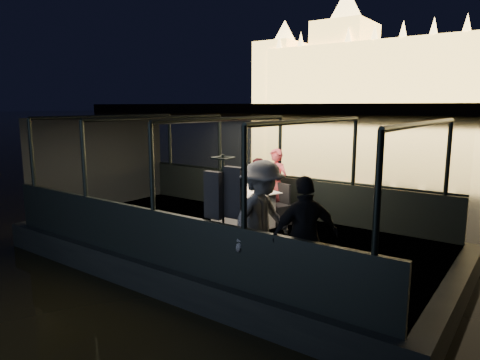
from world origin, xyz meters
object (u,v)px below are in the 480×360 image
Objects in this scene: person_man_maroon at (259,184)px; chair_port_right at (279,204)px; chair_port_left at (257,201)px; wine_bottle at (230,182)px; dining_table_central at (242,207)px; coat_stand at (223,217)px; person_woman_coral at (275,187)px; passenger_stripe at (262,223)px; passenger_dark at (305,235)px.

chair_port_right is at bearing -43.67° from person_man_maroon.
wine_bottle is at bearing -119.25° from chair_port_left.
coat_stand is at bearing -60.47° from dining_table_central.
passenger_stripe is (1.59, -3.03, 0.10)m from person_woman_coral.
person_man_maroon is at bearing 99.66° from dining_table_central.
chair_port_right is 0.64× the size of person_man_maroon.
coat_stand is at bearing -56.81° from chair_port_right.
dining_table_central is at bearing -123.75° from chair_port_right.
person_man_maroon is at bearing 114.66° from coat_stand.
chair_port_left is at bearing 41.41° from passenger_stripe.
passenger_stripe reaches higher than person_woman_coral.
coat_stand is 6.26× the size of wine_bottle.
dining_table_central is at bearing -97.22° from chair_port_left.
chair_port_right is 3.05m from passenger_stripe.
passenger_dark reaches higher than chair_port_right.
passenger_dark is (2.66, -2.85, 0.40)m from chair_port_left.
dining_table_central is 0.81m from chair_port_right.
coat_stand reaches higher than chair_port_right.
dining_table_central is 0.94m from person_woman_coral.
chair_port_left is 0.66× the size of person_man_maroon.
chair_port_left is 3.01× the size of wine_bottle.
person_man_maroon reaches higher than dining_table_central.
person_woman_coral is 0.98× the size of passenger_dark.
chair_port_left is (0.08, 0.45, 0.06)m from dining_table_central.
chair_port_right is 0.47× the size of coat_stand.
passenger_stripe is at bearing -72.22° from person_man_maroon.
passenger_dark is 3.79m from wine_bottle.
passenger_dark is at bearing -47.60° from person_woman_coral.
person_woman_coral is (0.36, 0.79, 0.36)m from dining_table_central.
wine_bottle is (-0.35, -0.55, 0.47)m from chair_port_left.
passenger_stripe is (1.86, -2.69, 0.40)m from chair_port_left.
passenger_dark is at bearing -41.23° from dining_table_central.
coat_stand reaches higher than passenger_stripe.
coat_stand is 1.15× the size of person_woman_coral.
person_woman_coral is 3.98m from passenger_dark.
coat_stand is (1.38, -2.43, 0.51)m from dining_table_central.
dining_table_central is at bearing -96.32° from person_man_maroon.
passenger_stripe is (0.57, 0.19, -0.05)m from coat_stand.
passenger_dark is at bearing -43.58° from chair_port_left.
passenger_stripe is at bearing 18.60° from coat_stand.
passenger_stripe is at bearing -45.37° from chair_port_right.
passenger_dark is (2.38, -3.19, 0.10)m from person_woman_coral.
coat_stand is 0.60m from passenger_stripe.
passenger_dark reaches higher than chair_port_left.
person_woman_coral is at bearing -104.04° from passenger_dark.
dining_table_central is 3.67m from passenger_dark.
chair_port_left is at bearing -123.60° from person_woman_coral.
chair_port_right is at bearing -40.77° from person_woman_coral.
coat_stand reaches higher than wine_bottle.
person_man_maroon is (-0.80, 0.42, 0.30)m from chair_port_right.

